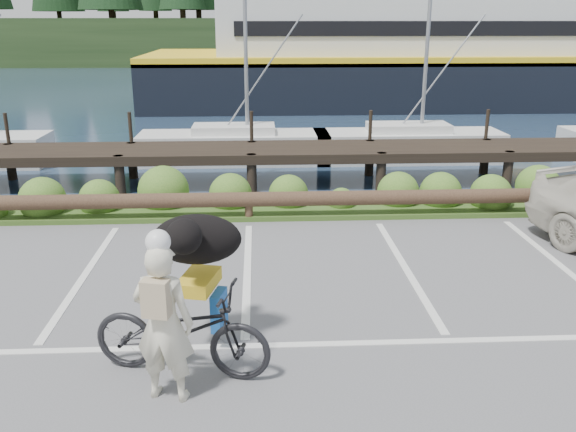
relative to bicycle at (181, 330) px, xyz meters
name	(u,v)px	position (x,y,z in m)	size (l,w,h in m)	color
ground	(245,331)	(0.70, 0.95, -0.55)	(72.00, 72.00, 0.00)	#575759
harbor_backdrop	(258,49)	(1.10, 79.36, -0.55)	(170.00, 160.00, 30.00)	#1C2D43
vegetation_strip	(249,208)	(0.70, 6.25, -0.50)	(34.00, 1.60, 0.10)	#3D5B21
log_rail	(249,221)	(0.70, 5.55, -0.55)	(32.00, 0.30, 0.60)	#443021
bicycle	(181,330)	(0.00, 0.00, 0.00)	(0.73, 2.08, 1.09)	black
cyclist	(164,323)	(-0.11, -0.47, 0.34)	(0.65, 0.42, 1.77)	beige
dog	(197,239)	(0.15, 0.65, 0.85)	(1.07, 0.52, 0.62)	black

